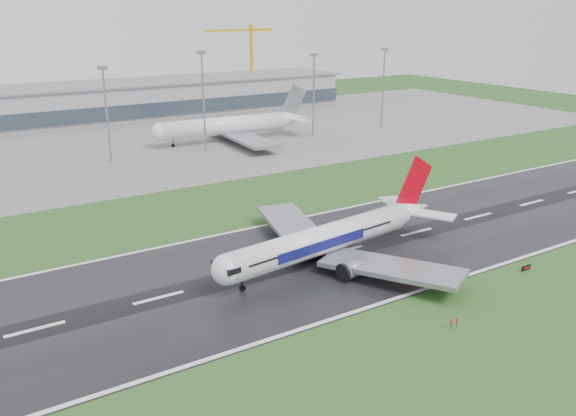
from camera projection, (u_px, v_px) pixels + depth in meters
ground at (345, 251)px, 121.57m from camera, size 520.00×520.00×0.00m
runway at (345, 251)px, 121.56m from camera, size 400.00×45.00×0.10m
apron at (143, 142)px, 222.15m from camera, size 400.00×130.00×0.08m
terminal at (98, 102)px, 268.07m from camera, size 240.00×36.00×15.00m
main_airliner at (336, 219)px, 114.82m from camera, size 62.62×60.29×16.63m
parked_airliner at (230, 116)px, 221.44m from camera, size 67.56×63.36×18.89m
tower_crane at (252, 63)px, 320.16m from camera, size 40.57×4.65×40.33m
runway_sign at (526, 268)px, 112.17m from camera, size 2.30×0.74×1.04m
floodmast_2 at (107, 117)px, 187.70m from camera, size 0.64×0.64×29.57m
floodmast_3 at (204, 104)px, 203.96m from camera, size 0.64×0.64×33.00m
floodmast_4 at (314, 97)px, 227.43m from camera, size 0.64×0.64×30.56m
floodmast_5 at (383, 90)px, 244.77m from camera, size 0.64×0.64×31.44m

